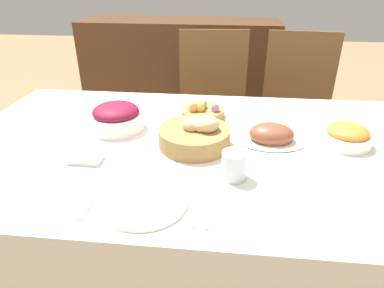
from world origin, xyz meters
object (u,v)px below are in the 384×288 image
(beet_salad_bowl, at_px, (116,117))
(butter_dish, at_px, (85,157))
(sideboard, at_px, (180,82))
(knife, at_px, (197,206))
(spoon, at_px, (208,207))
(bread_basket, at_px, (195,135))
(ham_platter, at_px, (271,135))
(fork, at_px, (93,199))
(egg_basket, at_px, (202,112))
(chair_far_center, at_px, (213,111))
(dinner_plate, at_px, (144,202))
(drinking_cup, at_px, (234,165))
(carrot_bowl, at_px, (347,136))
(chair_far_right, at_px, (296,114))

(beet_salad_bowl, bearing_deg, butter_dish, -96.63)
(sideboard, height_order, knife, sideboard)
(sideboard, distance_m, spoon, 2.01)
(bread_basket, bearing_deg, ham_platter, 12.39)
(fork, bearing_deg, egg_basket, 69.00)
(chair_far_center, bearing_deg, dinner_plate, -101.39)
(ham_platter, relative_size, drinking_cup, 2.84)
(sideboard, bearing_deg, dinner_plate, -84.93)
(dinner_plate, xyz_separation_m, butter_dish, (-0.25, 0.21, 0.01))
(egg_basket, relative_size, drinking_cup, 2.07)
(egg_basket, height_order, spoon, egg_basket)
(sideboard, height_order, dinner_plate, sideboard)
(butter_dish, bearing_deg, bread_basket, 22.73)
(sideboard, relative_size, spoon, 8.21)
(butter_dish, bearing_deg, drinking_cup, -5.57)
(carrot_bowl, bearing_deg, fork, -152.32)
(chair_far_right, bearing_deg, spoon, -105.12)
(egg_basket, distance_m, knife, 0.63)
(sideboard, height_order, bread_basket, sideboard)
(drinking_cup, bearing_deg, chair_far_center, 96.18)
(fork, xyz_separation_m, knife, (0.30, 0.00, 0.00))
(butter_dish, bearing_deg, chair_far_center, 69.65)
(bread_basket, height_order, drinking_cup, bread_basket)
(carrot_bowl, relative_size, dinner_plate, 0.71)
(chair_far_center, bearing_deg, carrot_bowl, -62.39)
(knife, bearing_deg, carrot_bowl, 41.27)
(bread_basket, height_order, fork, bread_basket)
(ham_platter, bearing_deg, knife, -119.75)
(chair_far_center, distance_m, carrot_bowl, 1.00)
(knife, bearing_deg, ham_platter, 61.84)
(bread_basket, distance_m, carrot_bowl, 0.56)
(bread_basket, bearing_deg, chair_far_center, 88.43)
(spoon, bearing_deg, ham_platter, 61.86)
(knife, relative_size, drinking_cup, 2.06)
(bread_basket, relative_size, fork, 1.41)
(bread_basket, bearing_deg, butter_dish, -157.27)
(bread_basket, bearing_deg, beet_salad_bowl, 161.22)
(egg_basket, xyz_separation_m, carrot_bowl, (0.55, -0.20, 0.01))
(chair_far_right, bearing_deg, dinner_plate, -112.01)
(egg_basket, distance_m, carrot_bowl, 0.58)
(fork, relative_size, knife, 1.00)
(carrot_bowl, bearing_deg, sideboard, 118.54)
(beet_salad_bowl, relative_size, carrot_bowl, 1.24)
(carrot_bowl, height_order, knife, carrot_bowl)
(egg_basket, xyz_separation_m, fork, (-0.26, -0.63, -0.02))
(bread_basket, bearing_deg, knife, -83.43)
(ham_platter, xyz_separation_m, knife, (-0.24, -0.42, -0.02))
(dinner_plate, bearing_deg, butter_dish, 140.69)
(knife, bearing_deg, bread_basket, 98.15)
(sideboard, bearing_deg, carrot_bowl, -61.46)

